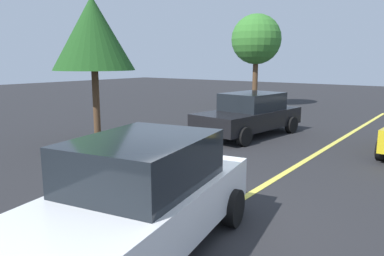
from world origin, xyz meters
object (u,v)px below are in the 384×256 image
car_black_far_lane (249,114)px  tree_left_verge (93,34)px  car_white_crossing (138,198)px  tree_centre_verge (256,40)px

car_black_far_lane → tree_left_verge: bearing=144.7°
car_white_crossing → tree_left_verge: (4.15, 6.06, 2.76)m
tree_left_verge → tree_centre_verge: tree_centre_verge is taller
car_black_far_lane → car_white_crossing: car_white_crossing is taller
car_black_far_lane → tree_left_verge: tree_left_verge is taller
car_black_far_lane → tree_centre_verge: bearing=26.1°
car_white_crossing → tree_left_verge: 7.85m
car_black_far_lane → tree_centre_verge: 9.47m
car_white_crossing → tree_left_verge: tree_left_verge is taller
car_black_far_lane → car_white_crossing: size_ratio=0.99×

